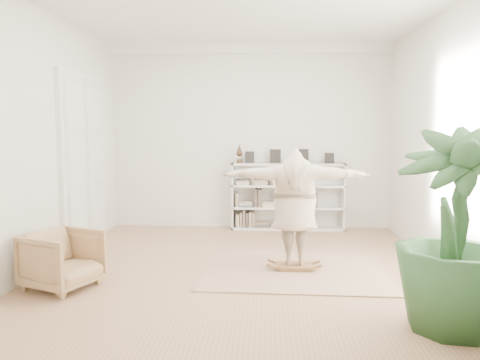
# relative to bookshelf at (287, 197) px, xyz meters

# --- Properties ---
(floor) EXTENTS (6.00, 6.00, 0.00)m
(floor) POSITION_rel_bookshelf_xyz_m (-0.74, -2.82, -0.64)
(floor) COLOR #96724D
(floor) RESTS_ON ground
(room_shell) EXTENTS (6.00, 6.00, 6.00)m
(room_shell) POSITION_rel_bookshelf_xyz_m (-0.74, 0.12, 2.87)
(room_shell) COLOR silver
(room_shell) RESTS_ON floor
(doors) EXTENTS (0.09, 1.78, 2.92)m
(doors) POSITION_rel_bookshelf_xyz_m (-3.45, -1.52, 0.76)
(doors) COLOR white
(doors) RESTS_ON floor
(bookshelf) EXTENTS (2.20, 0.35, 1.64)m
(bookshelf) POSITION_rel_bookshelf_xyz_m (0.00, 0.00, 0.00)
(bookshelf) COLOR silver
(bookshelf) RESTS_ON floor
(armchair) EXTENTS (1.01, 1.00, 0.71)m
(armchair) POSITION_rel_bookshelf_xyz_m (-2.90, -3.66, -0.28)
(armchair) COLOR #A68657
(armchair) RESTS_ON floor
(rug) EXTENTS (2.55, 2.06, 0.02)m
(rug) POSITION_rel_bookshelf_xyz_m (-0.02, -2.76, -0.63)
(rug) COLOR tan
(rug) RESTS_ON floor
(rocker_board) EXTENTS (0.52, 0.32, 0.11)m
(rocker_board) POSITION_rel_bookshelf_xyz_m (-0.02, -2.76, -0.57)
(rocker_board) COLOR olive
(rocker_board) RESTS_ON rug
(person) EXTENTS (1.99, 0.59, 1.61)m
(person) POSITION_rel_bookshelf_xyz_m (-0.02, -2.76, 0.30)
(person) COLOR #C3AC92
(person) RESTS_ON rocker_board
(houseplant) EXTENTS (1.47, 1.47, 1.98)m
(houseplant) POSITION_rel_bookshelf_xyz_m (1.39, -4.61, 0.36)
(houseplant) COLOR #295229
(houseplant) RESTS_ON floor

